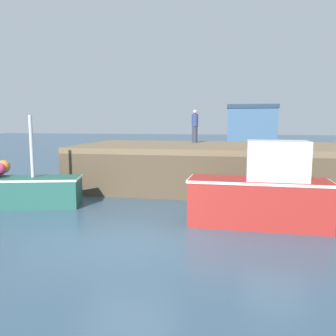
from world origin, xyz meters
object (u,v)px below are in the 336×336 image
(fishing_boat_near_right, at_px, (262,193))
(dockworker, at_px, (195,126))
(rowboat, at_px, (269,209))
(fishing_boat_near_left, at_px, (30,188))

(fishing_boat_near_right, distance_m, dockworker, 8.53)
(dockworker, bearing_deg, rowboat, -61.59)
(fishing_boat_near_left, height_order, fishing_boat_near_right, fishing_boat_near_left)
(fishing_boat_near_right, xyz_separation_m, rowboat, (0.39, 1.63, -0.89))
(fishing_boat_near_left, distance_m, rowboat, 8.81)
(fishing_boat_near_right, distance_m, rowboat, 1.90)
(fishing_boat_near_left, xyz_separation_m, rowboat, (8.77, 0.69, -0.54))
(fishing_boat_near_right, bearing_deg, rowboat, 76.63)
(rowboat, xyz_separation_m, dockworker, (-3.33, 6.15, 2.80))
(fishing_boat_near_right, bearing_deg, fishing_boat_near_left, 173.56)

